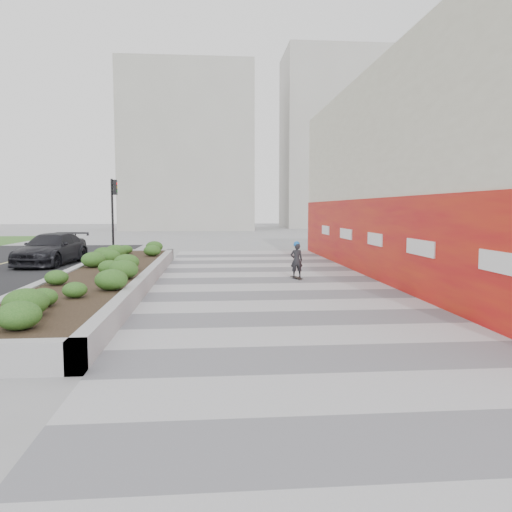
# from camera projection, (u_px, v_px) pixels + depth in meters

# --- Properties ---
(ground) EXTENTS (160.00, 160.00, 0.00)m
(ground) POSITION_uv_depth(u_px,v_px,m) (311.00, 338.00, 10.10)
(ground) COLOR gray
(ground) RESTS_ON ground
(walkway) EXTENTS (8.00, 36.00, 0.01)m
(walkway) POSITION_uv_depth(u_px,v_px,m) (289.00, 308.00, 13.07)
(walkway) COLOR #A8A8AD
(walkway) RESTS_ON ground
(building) EXTENTS (6.04, 24.08, 8.00)m
(building) POSITION_uv_depth(u_px,v_px,m) (445.00, 173.00, 19.23)
(building) COLOR beige
(building) RESTS_ON ground
(planter) EXTENTS (3.00, 18.00, 0.90)m
(planter) POSITION_uv_depth(u_px,v_px,m) (106.00, 275.00, 16.52)
(planter) COLOR #9E9EA0
(planter) RESTS_ON ground
(traffic_signal_near) EXTENTS (0.33, 0.28, 4.20)m
(traffic_signal_near) POSITION_uv_depth(u_px,v_px,m) (114.00, 206.00, 26.57)
(traffic_signal_near) COLOR black
(traffic_signal_near) RESTS_ON ground
(distant_bldg_north_l) EXTENTS (16.00, 12.00, 20.00)m
(distant_bldg_north_l) POSITION_uv_depth(u_px,v_px,m) (188.00, 151.00, 63.27)
(distant_bldg_north_l) COLOR #ADAAA3
(distant_bldg_north_l) RESTS_ON ground
(distant_bldg_north_r) EXTENTS (14.00, 10.00, 24.00)m
(distant_bldg_north_r) POSITION_uv_depth(u_px,v_px,m) (333.00, 142.00, 69.77)
(distant_bldg_north_r) COLOR #ADAAA3
(distant_bldg_north_r) RESTS_ON ground
(manhole_cover) EXTENTS (0.44, 0.44, 0.01)m
(manhole_cover) POSITION_uv_depth(u_px,v_px,m) (308.00, 308.00, 13.11)
(manhole_cover) COLOR #595654
(manhole_cover) RESTS_ON ground
(skateboarder) EXTENTS (0.48, 0.75, 1.42)m
(skateboarder) POSITION_uv_depth(u_px,v_px,m) (297.00, 260.00, 18.49)
(skateboarder) COLOR beige
(skateboarder) RESTS_ON ground
(car_dark) EXTENTS (2.67, 5.26, 1.46)m
(car_dark) POSITION_uv_depth(u_px,v_px,m) (51.00, 249.00, 23.36)
(car_dark) COLOR black
(car_dark) RESTS_ON ground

